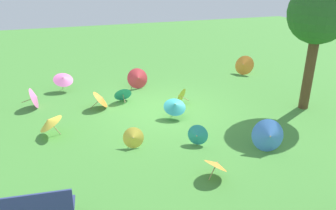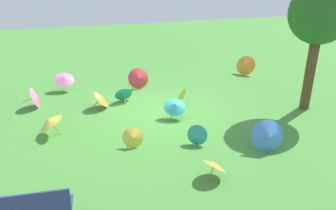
# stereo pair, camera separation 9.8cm
# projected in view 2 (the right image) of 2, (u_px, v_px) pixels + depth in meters

# --- Properties ---
(ground) EXTENTS (40.00, 40.00, 0.00)m
(ground) POSITION_uv_depth(u_px,v_px,m) (162.00, 110.00, 11.41)
(ground) COLOR #478C38
(park_bench) EXTENTS (1.64, 0.66, 0.90)m
(park_bench) POSITION_uv_depth(u_px,v_px,m) (28.00, 210.00, 5.97)
(park_bench) COLOR navy
(park_bench) RESTS_ON ground
(shade_tree) EXTENTS (2.01, 2.01, 4.32)m
(shade_tree) POSITION_uv_depth(u_px,v_px,m) (320.00, 15.00, 10.33)
(shade_tree) COLOR brown
(shade_tree) RESTS_ON ground
(parasol_blue_0) EXTENTS (0.99, 0.95, 0.91)m
(parasol_blue_0) POSITION_uv_depth(u_px,v_px,m) (268.00, 136.00, 8.65)
(parasol_blue_0) COLOR tan
(parasol_blue_0) RESTS_ON ground
(parasol_orange_0) EXTENTS (0.76, 0.79, 0.67)m
(parasol_orange_0) POSITION_uv_depth(u_px,v_px,m) (102.00, 98.00, 11.48)
(parasol_orange_0) COLOR tan
(parasol_orange_0) RESTS_ON ground
(parasol_orange_1) EXTENTS (0.97, 1.07, 0.92)m
(parasol_orange_1) POSITION_uv_depth(u_px,v_px,m) (245.00, 65.00, 15.16)
(parasol_orange_1) COLOR tan
(parasol_orange_1) RESTS_ON ground
(parasol_teal_0) EXTENTS (0.85, 0.84, 0.71)m
(parasol_teal_0) POSITION_uv_depth(u_px,v_px,m) (175.00, 106.00, 10.61)
(parasol_teal_0) COLOR tan
(parasol_teal_0) RESTS_ON ground
(parasol_teal_1) EXTENTS (0.66, 0.59, 0.61)m
(parasol_teal_1) POSITION_uv_depth(u_px,v_px,m) (123.00, 93.00, 12.09)
(parasol_teal_1) COLOR tan
(parasol_teal_1) RESTS_ON ground
(parasol_red_0) EXTENTS (0.86, 0.75, 0.87)m
(parasol_red_0) POSITION_uv_depth(u_px,v_px,m) (139.00, 78.00, 13.39)
(parasol_red_0) COLOR tan
(parasol_red_0) RESTS_ON ground
(parasol_orange_2) EXTENTS (0.70, 0.73, 0.55)m
(parasol_orange_2) POSITION_uv_depth(u_px,v_px,m) (215.00, 164.00, 7.58)
(parasol_orange_2) COLOR tan
(parasol_orange_2) RESTS_ON ground
(parasol_yellow_0) EXTENTS (0.79, 0.81, 0.72)m
(parasol_yellow_0) POSITION_uv_depth(u_px,v_px,m) (49.00, 121.00, 9.52)
(parasol_yellow_0) COLOR tan
(parasol_yellow_0) RESTS_ON ground
(parasol_pink_0) EXTENTS (0.69, 0.78, 0.76)m
(parasol_pink_0) POSITION_uv_depth(u_px,v_px,m) (36.00, 97.00, 11.53)
(parasol_pink_0) COLOR tan
(parasol_pink_0) RESTS_ON ground
(parasol_yellow_2) EXTENTS (0.66, 0.64, 0.64)m
(parasol_yellow_2) POSITION_uv_depth(u_px,v_px,m) (180.00, 96.00, 11.82)
(parasol_yellow_2) COLOR tan
(parasol_yellow_2) RESTS_ON ground
(parasol_teal_3) EXTENTS (0.61, 0.61, 0.60)m
(parasol_teal_3) POSITION_uv_depth(u_px,v_px,m) (197.00, 136.00, 9.02)
(parasol_teal_3) COLOR tan
(parasol_teal_3) RESTS_ON ground
(parasol_yellow_3) EXTENTS (0.66, 0.60, 0.58)m
(parasol_yellow_3) POSITION_uv_depth(u_px,v_px,m) (133.00, 138.00, 8.93)
(parasol_yellow_3) COLOR tan
(parasol_yellow_3) RESTS_ON ground
(parasol_pink_1) EXTENTS (0.92, 0.90, 0.78)m
(parasol_pink_1) POSITION_uv_depth(u_px,v_px,m) (64.00, 78.00, 13.04)
(parasol_pink_1) COLOR tan
(parasol_pink_1) RESTS_ON ground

